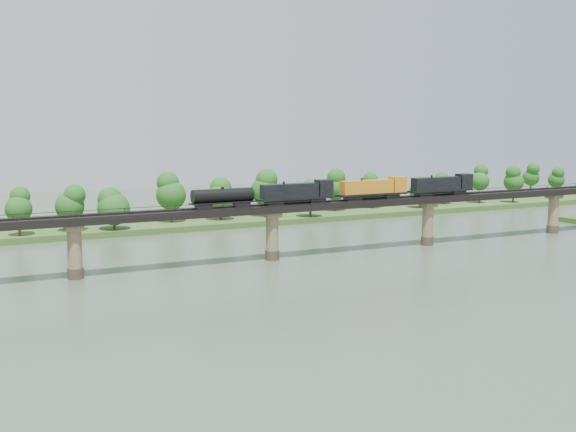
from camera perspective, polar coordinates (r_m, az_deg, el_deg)
name	(u,v)px	position (r m, az deg, el deg)	size (l,w,h in m)	color
ground	(347,290)	(124.74, 4.70, -5.84)	(400.00, 400.00, 0.00)	#39493A
far_bank	(187,223)	(200.84, -8.00, -0.52)	(300.00, 24.00, 1.60)	#304F1F
bridge	(272,234)	(149.61, -1.26, -1.43)	(236.00, 30.00, 11.50)	#473A2D
bridge_superstructure	(272,204)	(148.75, -1.27, 0.98)	(220.00, 4.90, 0.75)	black
far_treeline	(162,197)	(193.15, -9.93, 1.51)	(289.06, 17.54, 13.60)	#382619
freight_train	(348,190)	(157.20, 4.77, 2.05)	(69.81, 2.72, 4.81)	black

